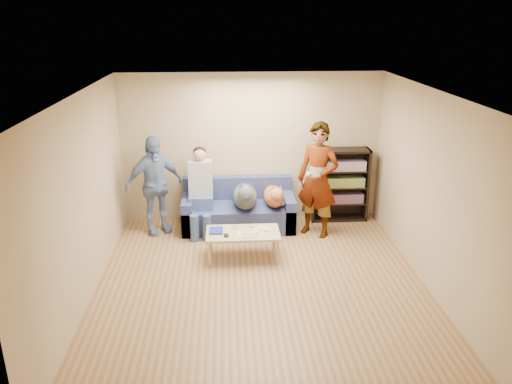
{
  "coord_description": "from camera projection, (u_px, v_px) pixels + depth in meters",
  "views": [
    {
      "loc": [
        -0.45,
        -5.92,
        3.51
      ],
      "look_at": [
        0.0,
        1.2,
        0.95
      ],
      "focal_mm": 35.0,
      "sensor_mm": 36.0,
      "label": 1
    }
  ],
  "objects": [
    {
      "name": "person_seated",
      "position": [
        201.0,
        188.0,
        8.31
      ],
      "size": [
        0.4,
        0.73,
        1.47
      ],
      "color": "#445A96",
      "rests_on": "sofa"
    },
    {
      "name": "headphone_cup_b",
      "position": [
        256.0,
        229.0,
        7.54
      ],
      "size": [
        0.07,
        0.07,
        0.02
      ],
      "primitive_type": "cylinder",
      "color": "white",
      "rests_on": "coffee_table"
    },
    {
      "name": "sofa",
      "position": [
        238.0,
        211.0,
        8.63
      ],
      "size": [
        1.9,
        0.85,
        0.82
      ],
      "color": "#515B93",
      "rests_on": "ground"
    },
    {
      "name": "controller_a",
      "position": [
        261.0,
        228.0,
        7.58
      ],
      "size": [
        0.04,
        0.13,
        0.03
      ],
      "primitive_type": "cube",
      "color": "white",
      "rests_on": "coffee_table"
    },
    {
      "name": "magazine",
      "position": [
        248.0,
        233.0,
        7.39
      ],
      "size": [
        0.22,
        0.17,
        0.01
      ],
      "primitive_type": "cube",
      "color": "#A9A287",
      "rests_on": "coffee_table"
    },
    {
      "name": "ground",
      "position": [
        262.0,
        287.0,
        6.77
      ],
      "size": [
        5.0,
        5.0,
        0.0
      ],
      "primitive_type": "plane",
      "color": "olive",
      "rests_on": "ground"
    },
    {
      "name": "wall_front",
      "position": [
        285.0,
        307.0,
        3.98
      ],
      "size": [
        4.5,
        0.0,
        4.5
      ],
      "primitive_type": "plane",
      "rotation": [
        -1.57,
        0.0,
        0.0
      ],
      "color": "tan",
      "rests_on": "ground"
    },
    {
      "name": "wall_right",
      "position": [
        435.0,
        194.0,
        6.46
      ],
      "size": [
        0.0,
        5.0,
        5.0
      ],
      "primitive_type": "plane",
      "rotation": [
        1.57,
        0.0,
        -1.57
      ],
      "color": "tan",
      "rests_on": "ground"
    },
    {
      "name": "person_standing_left",
      "position": [
        154.0,
        185.0,
        8.23
      ],
      "size": [
        1.06,
        0.82,
        1.67
      ],
      "primitive_type": "imported",
      "rotation": [
        0.0,
        0.0,
        0.49
      ],
      "color": "#758ABB",
      "rests_on": "ground"
    },
    {
      "name": "wall_left",
      "position": [
        82.0,
        202.0,
        6.2
      ],
      "size": [
        0.0,
        5.0,
        5.0
      ],
      "primitive_type": "plane",
      "rotation": [
        1.57,
        0.0,
        1.57
      ],
      "color": "tan",
      "rests_on": "ground"
    },
    {
      "name": "pen_black",
      "position": [
        250.0,
        227.0,
        7.65
      ],
      "size": [
        0.13,
        0.08,
        0.01
      ],
      "primitive_type": "cylinder",
      "rotation": [
        0.0,
        1.57,
        -0.52
      ],
      "color": "black",
      "rests_on": "coffee_table"
    },
    {
      "name": "dog_tan",
      "position": [
        274.0,
        196.0,
        8.39
      ],
      "size": [
        0.35,
        1.14,
        0.51
      ],
      "color": "#B26536",
      "rests_on": "sofa"
    },
    {
      "name": "wall_back",
      "position": [
        251.0,
        148.0,
        8.68
      ],
      "size": [
        4.5,
        0.0,
        4.5
      ],
      "primitive_type": "plane",
      "rotation": [
        1.57,
        0.0,
        0.0
      ],
      "color": "tan",
      "rests_on": "ground"
    },
    {
      "name": "wallet",
      "position": [
        226.0,
        235.0,
        7.34
      ],
      "size": [
        0.07,
        0.12,
        0.02
      ],
      "primitive_type": "cube",
      "color": "black",
      "rests_on": "coffee_table"
    },
    {
      "name": "blanket",
      "position": [
        279.0,
        201.0,
        8.49
      ],
      "size": [
        0.37,
        0.31,
        0.13
      ],
      "primitive_type": "ellipsoid",
      "color": "#ADADB2",
      "rests_on": "sofa"
    },
    {
      "name": "papers",
      "position": [
        246.0,
        234.0,
        7.38
      ],
      "size": [
        0.26,
        0.2,
        0.02
      ],
      "primitive_type": "cube",
      "color": "silver",
      "rests_on": "coffee_table"
    },
    {
      "name": "headphone_cup_a",
      "position": [
        256.0,
        232.0,
        7.46
      ],
      "size": [
        0.07,
        0.07,
        0.02
      ],
      "primitive_type": "cylinder",
      "color": "white",
      "rests_on": "coffee_table"
    },
    {
      "name": "dog_gray",
      "position": [
        245.0,
        196.0,
        8.31
      ],
      "size": [
        0.41,
        1.25,
        0.6
      ],
      "color": "#50545B",
      "rests_on": "sofa"
    },
    {
      "name": "coffee_table",
      "position": [
        243.0,
        235.0,
        7.49
      ],
      "size": [
        1.1,
        0.6,
        0.42
      ],
      "color": "#D2BB81",
      "rests_on": "ground"
    },
    {
      "name": "notebook_blue",
      "position": [
        216.0,
        231.0,
        7.49
      ],
      "size": [
        0.2,
        0.26,
        0.03
      ],
      "primitive_type": "cube",
      "color": "navy",
      "rests_on": "coffee_table"
    },
    {
      "name": "controller_b",
      "position": [
        267.0,
        230.0,
        7.51
      ],
      "size": [
        0.09,
        0.06,
        0.03
      ],
      "primitive_type": "cube",
      "color": "white",
      "rests_on": "coffee_table"
    },
    {
      "name": "pen_orange",
      "position": [
        242.0,
        236.0,
        7.32
      ],
      "size": [
        0.13,
        0.06,
        0.01
      ],
      "primitive_type": "cylinder",
      "rotation": [
        0.0,
        1.57,
        0.35
      ],
      "color": "#D85D1E",
      "rests_on": "coffee_table"
    },
    {
      "name": "bookshelf",
      "position": [
        339.0,
        183.0,
        8.82
      ],
      "size": [
        1.0,
        0.34,
        1.3
      ],
      "color": "black",
      "rests_on": "ground"
    },
    {
      "name": "camera_silver",
      "position": [
        235.0,
        227.0,
        7.57
      ],
      "size": [
        0.11,
        0.06,
        0.05
      ],
      "primitive_type": "cube",
      "color": "silver",
      "rests_on": "coffee_table"
    },
    {
      "name": "held_controller",
      "position": [
        308.0,
        174.0,
        7.85
      ],
      "size": [
        0.07,
        0.14,
        0.03
      ],
      "primitive_type": "cube",
      "rotation": [
        0.0,
        0.0,
        -0.25
      ],
      "color": "silver",
      "rests_on": "person_standing_right"
    },
    {
      "name": "ceiling",
      "position": [
        262.0,
        95.0,
        5.89
      ],
      "size": [
        5.0,
        5.0,
        0.0
      ],
      "primitive_type": "plane",
      "rotation": [
        3.14,
        0.0,
        0.0
      ],
      "color": "white",
      "rests_on": "ground"
    },
    {
      "name": "person_standing_right",
      "position": [
        318.0,
        180.0,
        8.11
      ],
      "size": [
        0.83,
        0.77,
        1.9
      ],
      "primitive_type": "imported",
      "rotation": [
        0.0,
        0.0,
        -0.6
      ],
      "color": "gray",
      "rests_on": "ground"
    }
  ]
}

